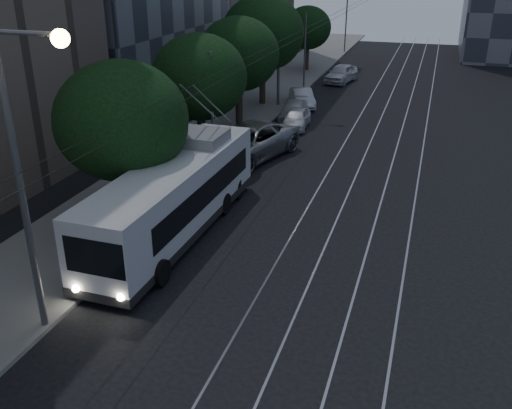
{
  "coord_description": "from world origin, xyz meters",
  "views": [
    {
      "loc": [
        4.99,
        -15.41,
        10.19
      ],
      "look_at": [
        -0.51,
        1.96,
        2.16
      ],
      "focal_mm": 40.0,
      "sensor_mm": 36.0,
      "label": 1
    }
  ],
  "objects_px": {
    "car_white_c": "(302,98)",
    "streetlamp_far": "(285,12)",
    "pickup_silver": "(247,142)",
    "trolleybus": "(176,197)",
    "car_white_a": "(296,118)",
    "car_white_b": "(294,111)",
    "car_white_d": "(341,73)",
    "streetlamp_near": "(28,157)"
  },
  "relations": [
    {
      "from": "car_white_b",
      "to": "car_white_d",
      "type": "xyz_separation_m",
      "value": [
        0.9,
        13.11,
        0.15
      ]
    },
    {
      "from": "car_white_c",
      "to": "car_white_d",
      "type": "bearing_deg",
      "value": 59.45
    },
    {
      "from": "trolleybus",
      "to": "car_white_b",
      "type": "height_order",
      "value": "trolleybus"
    },
    {
      "from": "car_white_b",
      "to": "streetlamp_near",
      "type": "relative_size",
      "value": 0.48
    },
    {
      "from": "trolleybus",
      "to": "car_white_c",
      "type": "distance_m",
      "value": 21.54
    },
    {
      "from": "trolleybus",
      "to": "car_white_d",
      "type": "height_order",
      "value": "trolleybus"
    },
    {
      "from": "trolleybus",
      "to": "streetlamp_far",
      "type": "height_order",
      "value": "streetlamp_far"
    },
    {
      "from": "streetlamp_far",
      "to": "car_white_b",
      "type": "bearing_deg",
      "value": -64.0
    },
    {
      "from": "car_white_a",
      "to": "car_white_c",
      "type": "bearing_deg",
      "value": 96.11
    },
    {
      "from": "car_white_c",
      "to": "streetlamp_far",
      "type": "height_order",
      "value": "streetlamp_far"
    },
    {
      "from": "trolleybus",
      "to": "car_white_b",
      "type": "xyz_separation_m",
      "value": [
        0.28,
        17.77,
        -0.96
      ]
    },
    {
      "from": "car_white_d",
      "to": "car_white_b",
      "type": "bearing_deg",
      "value": -83.39
    },
    {
      "from": "pickup_silver",
      "to": "car_white_c",
      "type": "relative_size",
      "value": 1.72
    },
    {
      "from": "car_white_b",
      "to": "car_white_c",
      "type": "relative_size",
      "value": 1.09
    },
    {
      "from": "trolleybus",
      "to": "car_white_b",
      "type": "distance_m",
      "value": 17.79
    },
    {
      "from": "car_white_a",
      "to": "streetlamp_far",
      "type": "relative_size",
      "value": 0.33
    },
    {
      "from": "car_white_c",
      "to": "streetlamp_far",
      "type": "distance_m",
      "value": 6.06
    },
    {
      "from": "trolleybus",
      "to": "streetlamp_near",
      "type": "xyz_separation_m",
      "value": [
        -0.7,
        -6.95,
        3.82
      ]
    },
    {
      "from": "trolleybus",
      "to": "car_white_d",
      "type": "bearing_deg",
      "value": 88.99
    },
    {
      "from": "car_white_c",
      "to": "streetlamp_far",
      "type": "xyz_separation_m",
      "value": [
        -1.24,
        -0.56,
        5.91
      ]
    },
    {
      "from": "streetlamp_far",
      "to": "car_white_a",
      "type": "bearing_deg",
      "value": -66.45
    },
    {
      "from": "trolleybus",
      "to": "streetlamp_near",
      "type": "bearing_deg",
      "value": -94.58
    },
    {
      "from": "pickup_silver",
      "to": "trolleybus",
      "type": "bearing_deg",
      "value": -72.02
    },
    {
      "from": "pickup_silver",
      "to": "car_white_d",
      "type": "bearing_deg",
      "value": 103.08
    },
    {
      "from": "car_white_c",
      "to": "streetlamp_far",
      "type": "relative_size",
      "value": 0.36
    },
    {
      "from": "car_white_c",
      "to": "car_white_d",
      "type": "relative_size",
      "value": 0.87
    },
    {
      "from": "pickup_silver",
      "to": "streetlamp_near",
      "type": "height_order",
      "value": "streetlamp_near"
    },
    {
      "from": "car_white_b",
      "to": "streetlamp_far",
      "type": "height_order",
      "value": "streetlamp_far"
    },
    {
      "from": "trolleybus",
      "to": "car_white_a",
      "type": "relative_size",
      "value": 3.14
    },
    {
      "from": "trolleybus",
      "to": "car_white_c",
      "type": "height_order",
      "value": "trolleybus"
    },
    {
      "from": "trolleybus",
      "to": "car_white_c",
      "type": "relative_size",
      "value": 2.96
    },
    {
      "from": "pickup_silver",
      "to": "streetlamp_near",
      "type": "distance_m",
      "value": 16.89
    },
    {
      "from": "pickup_silver",
      "to": "car_white_c",
      "type": "xyz_separation_m",
      "value": [
        0.17,
        12.19,
        -0.29
      ]
    },
    {
      "from": "trolleybus",
      "to": "streetlamp_near",
      "type": "height_order",
      "value": "streetlamp_near"
    },
    {
      "from": "trolleybus",
      "to": "pickup_silver",
      "type": "relative_size",
      "value": 1.73
    },
    {
      "from": "car_white_b",
      "to": "streetlamp_far",
      "type": "distance_m",
      "value": 6.91
    },
    {
      "from": "pickup_silver",
      "to": "car_white_c",
      "type": "distance_m",
      "value": 12.19
    },
    {
      "from": "streetlamp_near",
      "to": "streetlamp_far",
      "type": "xyz_separation_m",
      "value": [
        -0.57,
        27.91,
        1.15
      ]
    },
    {
      "from": "trolleybus",
      "to": "pickup_silver",
      "type": "height_order",
      "value": "trolleybus"
    },
    {
      "from": "trolleybus",
      "to": "streetlamp_far",
      "type": "relative_size",
      "value": 1.05
    },
    {
      "from": "car_white_a",
      "to": "streetlamp_near",
      "type": "xyz_separation_m",
      "value": [
        -1.59,
        -22.94,
        4.78
      ]
    },
    {
      "from": "streetlamp_far",
      "to": "pickup_silver",
      "type": "bearing_deg",
      "value": -84.72
    }
  ]
}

